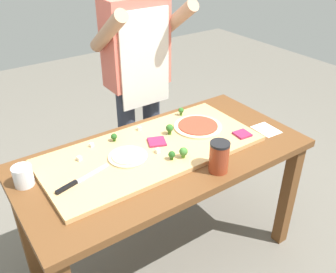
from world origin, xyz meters
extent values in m
plane|color=#6B665B|center=(0.00, 0.00, 0.00)|extent=(8.00, 8.00, 0.00)
cube|color=brown|center=(0.70, -0.32, 0.37)|extent=(0.07, 0.07, 0.74)
cube|color=brown|center=(-0.70, 0.32, 0.37)|extent=(0.07, 0.07, 0.74)
cube|color=brown|center=(0.70, 0.32, 0.37)|extent=(0.07, 0.07, 0.74)
cube|color=brown|center=(0.00, 0.00, 0.76)|extent=(1.53, 0.76, 0.04)
cube|color=tan|center=(-0.04, 0.04, 0.79)|extent=(1.16, 0.52, 0.02)
cube|color=#B7BABF|center=(-0.39, 0.01, 0.80)|extent=(0.19, 0.07, 0.00)
cube|color=black|center=(-0.54, -0.02, 0.81)|extent=(0.11, 0.04, 0.02)
cylinder|color=beige|center=(0.29, 0.08, 0.80)|extent=(0.28, 0.28, 0.01)
cylinder|color=#BC3D28|center=(0.29, 0.08, 0.81)|extent=(0.23, 0.23, 0.01)
cylinder|color=beige|center=(-0.19, 0.04, 0.80)|extent=(0.20, 0.20, 0.01)
cylinder|color=beige|center=(-0.19, 0.04, 0.81)|extent=(0.16, 0.16, 0.01)
cube|color=#9E234C|center=(0.01, 0.07, 0.81)|extent=(0.12, 0.12, 0.01)
cube|color=#9E234C|center=(0.44, -0.13, 0.81)|extent=(0.09, 0.09, 0.01)
cylinder|color=#2C5915|center=(-0.17, 0.22, 0.81)|extent=(0.02, 0.02, 0.02)
sphere|color=#23561E|center=(-0.17, 0.22, 0.83)|extent=(0.03, 0.03, 0.03)
cylinder|color=#366618|center=(0.30, 0.26, 0.81)|extent=(0.02, 0.02, 0.02)
sphere|color=#2D6623|center=(0.30, 0.26, 0.83)|extent=(0.03, 0.03, 0.03)
cylinder|color=#2C5915|center=(-0.02, -0.10, 0.81)|extent=(0.02, 0.02, 0.02)
sphere|color=#23561E|center=(-0.02, -0.10, 0.83)|extent=(0.03, 0.03, 0.03)
cylinder|color=#487A23|center=(0.04, -0.12, 0.81)|extent=(0.02, 0.02, 0.02)
sphere|color=#427F33|center=(0.04, -0.12, 0.84)|extent=(0.04, 0.04, 0.04)
cylinder|color=#366618|center=(0.12, 0.11, 0.81)|extent=(0.02, 0.02, 0.02)
sphere|color=#2D6623|center=(0.12, 0.11, 0.84)|extent=(0.04, 0.04, 0.04)
cube|color=silver|center=(0.00, 0.24, 0.81)|extent=(0.02, 0.02, 0.02)
cube|color=white|center=(-0.30, 0.24, 0.81)|extent=(0.02, 0.02, 0.02)
cube|color=white|center=(-0.04, -0.01, 0.81)|extent=(0.02, 0.02, 0.02)
cube|color=silver|center=(-0.40, 0.15, 0.81)|extent=(0.03, 0.03, 0.02)
cylinder|color=white|center=(-0.68, 0.14, 0.83)|extent=(0.09, 0.09, 0.10)
cylinder|color=white|center=(-0.68, 0.14, 0.81)|extent=(0.08, 0.08, 0.05)
cylinder|color=#99381E|center=(0.13, -0.28, 0.85)|extent=(0.09, 0.09, 0.15)
cylinder|color=black|center=(0.13, -0.28, 0.93)|extent=(0.10, 0.10, 0.01)
cube|color=white|center=(0.63, -0.14, 0.78)|extent=(0.12, 0.16, 0.00)
cylinder|color=#333847|center=(0.12, 0.63, 0.45)|extent=(0.12, 0.12, 0.90)
cylinder|color=#333847|center=(0.32, 0.63, 0.45)|extent=(0.12, 0.12, 0.90)
cube|color=#DB6B5B|center=(0.22, 0.63, 1.18)|extent=(0.40, 0.20, 0.55)
cube|color=silver|center=(0.22, 0.52, 1.09)|extent=(0.34, 0.01, 0.60)
cylinder|color=tan|center=(-0.01, 0.53, 1.30)|extent=(0.08, 0.39, 0.31)
cylinder|color=tan|center=(0.45, 0.53, 1.30)|extent=(0.08, 0.39, 0.31)
camera|label=1|loc=(-0.90, -1.34, 1.84)|focal=39.39mm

